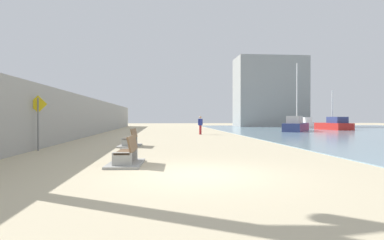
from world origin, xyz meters
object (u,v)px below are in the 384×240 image
Objects in this scene: boat_mid_bay at (296,125)px; boat_nearest at (303,124)px; bench_far at (130,142)px; boat_far_left at (334,125)px; bench_near at (126,158)px; pedestrian_sign at (38,116)px; person_walking at (200,124)px.

boat_mid_bay reaches higher than boat_nearest.
bench_far is 35.84m from boat_nearest.
bench_far is 0.42× the size of boat_far_left.
boat_mid_bay is (16.88, 17.19, 0.47)m from bench_far.
bench_near is 29.15m from boat_mid_bay.
pedestrian_sign is (-4.71, 5.02, 1.42)m from bench_near.
boat_mid_bay is at bearing -118.30° from boat_nearest.
boat_mid_bay is at bearing -150.99° from boat_far_left.
bench_near is 0.99× the size of bench_far.
boat_far_left is at bearing -82.82° from boat_nearest.
boat_far_left reaches higher than bench_far.
bench_near is 19.43m from person_walking.
person_walking is 23.52m from boat_nearest.
bench_near is 41.17m from boat_nearest.
bench_far is at bearing -114.12° from person_walking.
person_walking is 0.40× the size of boat_nearest.
boat_mid_bay is 1.52× the size of boat_far_left.
bench_far is (-0.54, 6.95, 0.00)m from bench_near.
pedestrian_sign reaches higher than bench_far.
boat_far_left is at bearing 26.31° from person_walking.
bench_far is 31.40m from boat_far_left.
boat_far_left reaches higher than pedestrian_sign.
boat_mid_bay is 28.45m from pedestrian_sign.
boat_mid_bay is at bearing 24.72° from person_walking.
boat_nearest is at bearing 61.70° from boat_mid_bay.
boat_mid_bay is 12.07m from boat_nearest.
boat_mid_bay reaches higher than person_walking.
bench_near is at bearing -124.08° from boat_mid_bay.
boat_far_left is 7.02m from boat_nearest.
bench_near is at bearing -85.52° from bench_far.
boat_far_left is (22.93, 27.80, 0.42)m from bench_near.
pedestrian_sign is at bearing -131.98° from boat_nearest.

